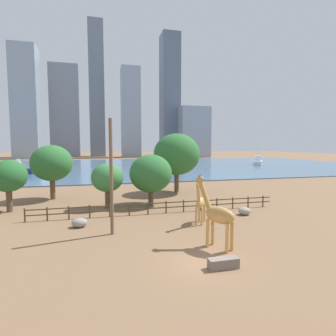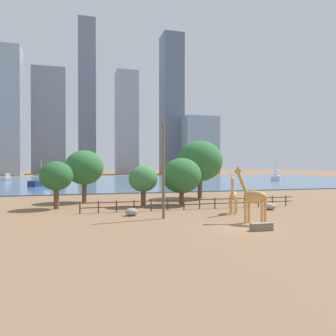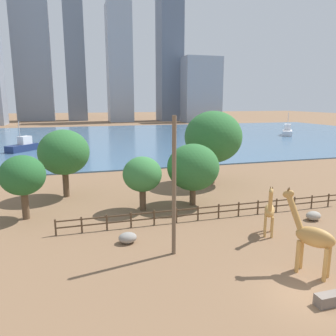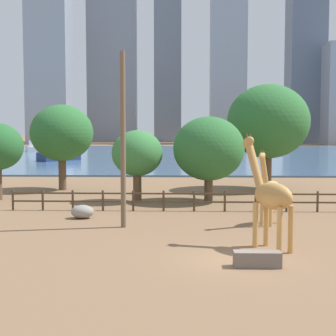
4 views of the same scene
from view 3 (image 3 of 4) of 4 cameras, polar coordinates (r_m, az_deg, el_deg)
name	(u,v)px [view 3 (image 3 of 4)]	position (r m, az deg, el deg)	size (l,w,h in m)	color
ground_plane	(115,137)	(94.19, -9.18, 5.33)	(400.00, 400.00, 0.00)	brown
harbor_water	(117,138)	(91.22, -8.95, 5.20)	(180.00, 86.00, 0.20)	#476B8C
giraffe_tall	(270,211)	(26.16, 17.27, -7.13)	(1.80, 2.41, 4.17)	tan
giraffe_companion	(312,236)	(21.22, 23.74, -10.80)	(2.26, 3.11, 5.08)	#C18C47
utility_pole	(174,187)	(21.21, 1.06, -3.40)	(0.28, 0.28, 9.24)	brown
boulder_near_fence	(128,238)	(24.39, -7.04, -11.96)	(1.33, 1.05, 0.79)	gray
boulder_by_pole	(313,216)	(31.15, 23.99, -7.61)	(1.31, 1.04, 0.78)	gray
feeding_trough	(332,299)	(19.65, 26.64, -19.70)	(1.80, 0.60, 0.60)	#72665B
enclosure_fence	(211,211)	(28.87, 7.47, -7.39)	(26.12, 0.14, 1.30)	#4C3826
tree_left_large	(64,153)	(36.02, -17.68, 2.59)	(5.27, 5.27, 7.20)	brown
tree_center_broad	(213,137)	(40.39, 7.88, 5.36)	(6.98, 6.98, 8.94)	brown
tree_right_tall	(193,167)	(31.87, 4.39, 0.12)	(5.07, 5.07, 6.07)	brown
tree_left_small	(142,175)	(30.33, -4.49, -1.14)	(3.62, 3.62, 5.10)	brown
tree_right_small	(23,176)	(30.51, -24.00, -1.24)	(3.82, 3.82, 5.62)	brown
boat_ferry	(23,146)	(71.86, -23.97, 3.51)	(5.97, 6.70, 5.98)	navy
boat_sailboat	(287,132)	(102.01, 20.05, 5.98)	(6.36, 7.48, 6.57)	silver
skyline_tower_needle	(170,42)	(173.36, 0.27, 21.06)	(11.30, 12.48, 76.96)	slate
skyline_block_central	(33,61)	(184.30, -22.52, 16.82)	(17.66, 9.33, 58.89)	gray
skyline_block_left	(201,90)	(161.92, 5.83, 13.38)	(17.93, 10.15, 30.34)	#939EAD
skyline_block_right	(119,64)	(165.80, -8.47, 17.43)	(11.34, 12.18, 54.35)	#939EAD
skyline_tower_short	(74,33)	(182.62, -16.13, 21.72)	(9.55, 10.55, 86.78)	slate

